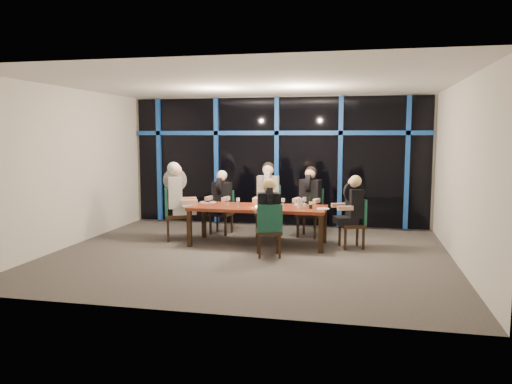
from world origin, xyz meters
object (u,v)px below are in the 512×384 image
at_px(chair_end_right, 356,220).
at_px(diner_far_right, 310,191).
at_px(chair_end_left, 173,211).
at_px(dining_table, 258,210).
at_px(wine_bottle, 311,203).
at_px(chair_near_mid, 269,228).
at_px(water_pitcher, 300,203).
at_px(chair_far_mid, 268,208).
at_px(diner_far_mid, 268,188).
at_px(diner_end_right, 352,201).
at_px(chair_far_left, 223,209).
at_px(diner_near_mid, 269,206).
at_px(diner_far_left, 221,193).
at_px(diner_end_left, 177,190).
at_px(chair_far_right, 311,210).

relative_size(chair_end_right, diner_far_right, 0.96).
xyz_separation_m(chair_end_left, diner_far_right, (2.65, 0.90, 0.35)).
bearing_deg(dining_table, wine_bottle, -4.63).
height_order(chair_near_mid, diner_far_right, diner_far_right).
distance_m(wine_bottle, water_pitcher, 0.21).
relative_size(chair_far_mid, chair_near_mid, 1.13).
height_order(diner_far_mid, diner_end_right, diner_far_mid).
bearing_deg(chair_far_left, diner_near_mid, -45.43).
bearing_deg(diner_near_mid, diner_end_right, -162.15).
xyz_separation_m(wine_bottle, water_pitcher, (-0.21, -0.00, -0.02)).
bearing_deg(diner_near_mid, diner_far_left, -68.31).
height_order(diner_far_right, wine_bottle, diner_far_right).
bearing_deg(diner_far_right, chair_end_left, -148.07).
bearing_deg(diner_end_right, chair_end_left, -109.34).
distance_m(diner_far_mid, diner_far_right, 0.87).
xyz_separation_m(chair_near_mid, diner_end_left, (-2.07, 1.03, 0.50)).
relative_size(chair_far_mid, diner_end_left, 1.01).
distance_m(dining_table, chair_end_right, 1.86).
relative_size(chair_end_left, wine_bottle, 3.63).
distance_m(dining_table, diner_end_right, 1.79).
relative_size(chair_end_right, water_pitcher, 5.00).
bearing_deg(chair_end_right, diner_far_left, -125.07).
xyz_separation_m(chair_end_left, diner_end_right, (3.54, 0.04, 0.29)).
bearing_deg(diner_end_left, chair_near_mid, -138.49).
xyz_separation_m(chair_end_right, diner_end_right, (-0.07, -0.03, 0.37)).
bearing_deg(diner_far_right, wine_bottle, -69.65).
relative_size(diner_far_left, diner_end_right, 0.99).
bearing_deg(chair_far_right, chair_end_right, -31.07).
height_order(diner_end_left, diner_end_right, diner_end_left).
height_order(chair_far_right, chair_near_mid, chair_far_right).
bearing_deg(chair_far_right, chair_near_mid, -91.47).
distance_m(chair_near_mid, wine_bottle, 1.11).
relative_size(chair_far_left, chair_near_mid, 0.99).
relative_size(diner_end_right, wine_bottle, 3.07).
height_order(dining_table, diner_near_mid, diner_near_mid).
bearing_deg(chair_near_mid, chair_end_right, -160.36).
relative_size(chair_far_left, diner_near_mid, 1.02).
bearing_deg(chair_far_left, diner_end_left, -120.35).
relative_size(chair_near_mid, diner_end_right, 1.03).
distance_m(dining_table, chair_near_mid, 1.03).
bearing_deg(diner_end_left, diner_near_mid, -137.00).
relative_size(chair_far_right, diner_end_right, 1.10).
height_order(chair_end_right, diner_end_right, diner_end_right).
bearing_deg(diner_near_mid, diner_far_mid, -94.97).
bearing_deg(chair_end_left, water_pitcher, -115.31).
bearing_deg(water_pitcher, wine_bottle, -5.75).
xyz_separation_m(chair_far_right, diner_far_mid, (-0.88, -0.19, 0.45)).
bearing_deg(chair_far_mid, chair_far_left, 175.95).
xyz_separation_m(dining_table, chair_near_mid, (0.39, -0.93, -0.16)).
bearing_deg(diner_far_right, diner_end_right, -31.01).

